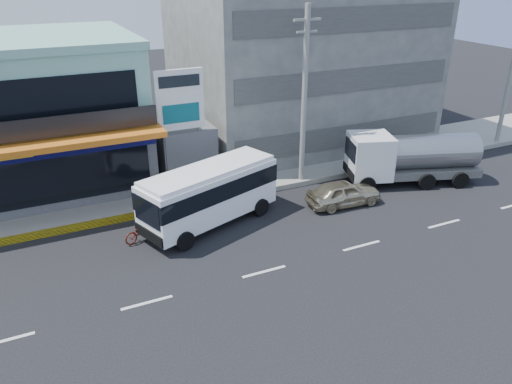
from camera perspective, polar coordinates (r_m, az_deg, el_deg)
ground at (r=21.32m, az=0.94°, el=-9.09°), size 120.00×120.00×0.00m
sidewalk at (r=30.75m, az=1.58°, el=2.36°), size 70.00×5.00×0.30m
shop_building at (r=30.85m, az=-24.77°, el=7.71°), size 12.40×11.70×8.00m
concrete_building at (r=35.98m, az=5.08°, el=16.91°), size 16.00×12.00×14.00m
gap_structure at (r=30.67m, az=-8.93°, el=5.20°), size 3.00×6.00×3.50m
satellite_dish at (r=29.20m, az=-8.58°, el=7.99°), size 1.50×1.50×0.15m
billboard at (r=27.03m, az=-8.65°, el=9.61°), size 2.60×0.18×6.90m
utility_pole_near at (r=27.89m, az=5.54°, el=10.71°), size 1.60×0.30×10.00m
utility_pole_far at (r=38.41m, az=27.14°, el=12.06°), size 1.60×0.30×10.00m
minibus at (r=24.29m, az=-5.35°, el=0.11°), size 7.49×4.54×2.99m
sedan at (r=26.99m, az=9.99°, el=-0.11°), size 4.14×1.88×1.38m
tanker_truck at (r=30.29m, az=17.03°, el=3.86°), size 7.94×4.50×3.01m
motorcycle_rider at (r=23.81m, az=-12.96°, el=-3.67°), size 1.97×1.26×2.39m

